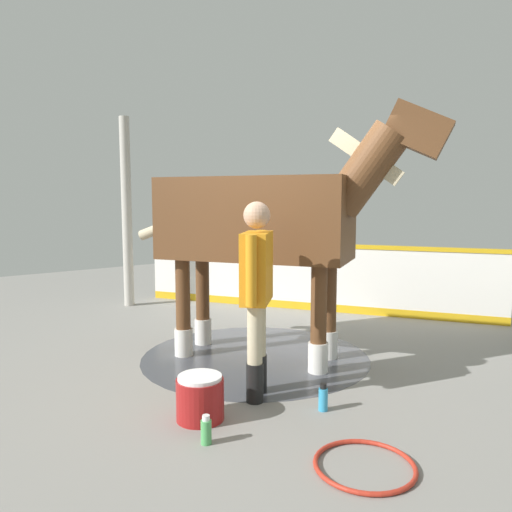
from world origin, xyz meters
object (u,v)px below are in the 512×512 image
(handler, at_px, (257,286))
(hose_coil, at_px, (365,465))
(horse, at_px, (267,222))
(bottle_shampoo, at_px, (323,398))
(wash_bucket, at_px, (200,398))
(bottle_spray, at_px, (206,431))

(handler, relative_size, hose_coil, 2.56)
(horse, height_order, bottle_shampoo, horse)
(handler, bearing_deg, bottle_shampoo, 160.84)
(handler, distance_m, wash_bucket, 1.03)
(horse, bearing_deg, bottle_spray, -83.16)
(horse, height_order, bottle_spray, horse)
(horse, distance_m, hose_coil, 2.73)
(hose_coil, bearing_deg, horse, -112.61)
(handler, bearing_deg, horse, -86.95)
(bottle_shampoo, bearing_deg, bottle_spray, -5.97)
(wash_bucket, bearing_deg, bottle_spray, 64.96)
(bottle_spray, bearing_deg, hose_coil, 125.87)
(horse, distance_m, wash_bucket, 2.08)
(wash_bucket, height_order, hose_coil, wash_bucket)
(horse, xyz_separation_m, wash_bucket, (1.36, 0.87, -1.32))
(wash_bucket, xyz_separation_m, hose_coil, (-0.48, 1.26, -0.16))
(bottle_spray, relative_size, hose_coil, 0.32)
(bottle_spray, bearing_deg, handler, -150.61)
(wash_bucket, bearing_deg, horse, -147.56)
(bottle_spray, bearing_deg, bottle_shampoo, 174.03)
(wash_bucket, bearing_deg, bottle_shampoo, 151.80)
(wash_bucket, bearing_deg, handler, -172.24)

